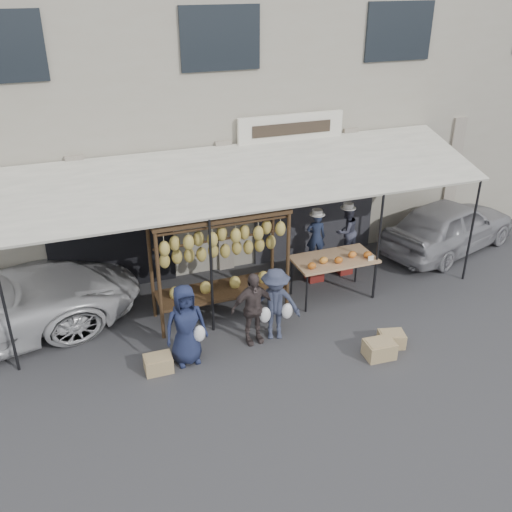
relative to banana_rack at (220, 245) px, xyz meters
The scene contains 16 objects.
ground_plane 2.33m from the banana_rack, 66.00° to the right, with size 90.00×90.00×0.00m, color #2D2D30.
shophouse 5.39m from the banana_rack, 81.94° to the left, with size 24.00×6.15×7.30m.
awning 1.41m from the banana_rack, 45.17° to the left, with size 10.00×2.35×2.92m.
banana_rack is the anchor object (origin of this frame).
produce_table 2.51m from the banana_rack, ahead, with size 1.70×0.90×1.04m.
vendor_left 2.53m from the banana_rack, 16.98° to the left, with size 0.41×0.27×1.12m, color #1E2842.
vendor_right 3.29m from the banana_rack, 14.11° to the left, with size 0.57×0.44×1.17m, color #393C4E.
customer_left 1.75m from the banana_rack, 130.37° to the right, with size 0.73×0.48×1.50m, color #1B213F.
customer_mid 1.37m from the banana_rack, 74.62° to the right, with size 0.83×0.35×1.42m, color #423735.
customer_right 1.52m from the banana_rack, 55.44° to the right, with size 0.92×0.53×1.43m, color #2F3448.
stool_left 2.81m from the banana_rack, 16.98° to the left, with size 0.34×0.34×0.48m, color maroon.
stool_right 3.51m from the banana_rack, 14.11° to the left, with size 0.31×0.31×0.44m, color maroon.
crate_near_a 3.47m from the banana_rack, 45.34° to the right, with size 0.52×0.39×0.31m, color tan.
crate_near_b 3.61m from the banana_rack, 38.03° to the right, with size 0.46×0.35×0.27m, color tan.
crate_far 2.46m from the banana_rack, 140.24° to the right, with size 0.47×0.36×0.28m, color tan.
sedan 6.24m from the banana_rack, ahead, with size 1.52×3.77×1.29m, color #939297.
Camera 1 is at (-3.41, -7.69, 6.18)m, focal length 40.00 mm.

